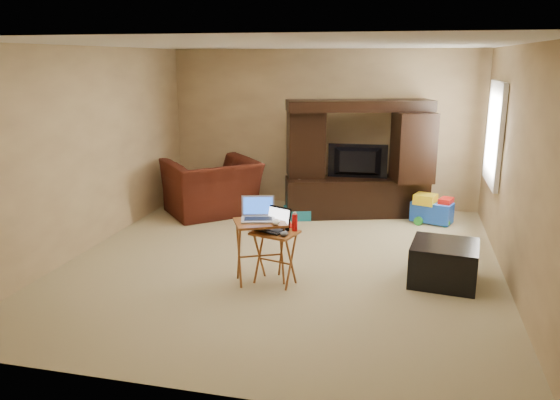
% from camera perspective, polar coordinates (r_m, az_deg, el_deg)
% --- Properties ---
extents(floor, '(5.50, 5.50, 0.00)m').
position_cam_1_polar(floor, '(6.59, 0.41, -6.31)').
color(floor, beige).
rests_on(floor, ground).
extents(ceiling, '(5.50, 5.50, 0.00)m').
position_cam_1_polar(ceiling, '(6.16, 0.45, 15.96)').
color(ceiling, silver).
rests_on(ceiling, ground).
extents(wall_back, '(5.00, 0.00, 5.00)m').
position_cam_1_polar(wall_back, '(8.93, 4.44, 7.46)').
color(wall_back, tan).
rests_on(wall_back, ground).
extents(wall_front, '(5.00, 0.00, 5.00)m').
position_cam_1_polar(wall_front, '(3.70, -9.23, -2.94)').
color(wall_front, tan).
rests_on(wall_front, ground).
extents(wall_left, '(0.00, 5.50, 5.50)m').
position_cam_1_polar(wall_left, '(7.23, -19.33, 5.00)').
color(wall_left, tan).
rests_on(wall_left, ground).
extents(wall_right, '(0.00, 5.50, 5.50)m').
position_cam_1_polar(wall_right, '(6.20, 23.59, 3.12)').
color(wall_right, tan).
rests_on(wall_right, ground).
extents(window_pane, '(0.00, 1.20, 1.20)m').
position_cam_1_polar(window_pane, '(7.69, 21.65, 6.45)').
color(window_pane, white).
rests_on(window_pane, ground).
extents(window_frame, '(0.06, 1.14, 1.34)m').
position_cam_1_polar(window_frame, '(7.69, 21.50, 6.47)').
color(window_frame, white).
rests_on(window_frame, ground).
extents(entertainment_center, '(2.21, 1.17, 1.76)m').
position_cam_1_polar(entertainment_center, '(8.33, 8.12, 4.26)').
color(entertainment_center, black).
rests_on(entertainment_center, floor).
extents(television, '(0.90, 0.16, 0.51)m').
position_cam_1_polar(television, '(8.29, 8.08, 3.96)').
color(television, black).
rests_on(television, entertainment_center).
extents(recliner, '(1.72, 1.71, 0.84)m').
position_cam_1_polar(recliner, '(8.47, -7.15, 1.31)').
color(recliner, '#43170E').
rests_on(recliner, floor).
extents(child_rocker, '(0.50, 0.54, 0.53)m').
position_cam_1_polar(child_rocker, '(8.23, 1.81, -0.10)').
color(child_rocker, '#16687D').
rests_on(child_rocker, floor).
extents(plush_toy, '(0.32, 0.26, 0.35)m').
position_cam_1_polar(plush_toy, '(7.52, 0.33, -2.23)').
color(plush_toy, red).
rests_on(plush_toy, floor).
extents(push_toy, '(0.69, 0.59, 0.44)m').
position_cam_1_polar(push_toy, '(8.29, 15.61, -0.86)').
color(push_toy, blue).
rests_on(push_toy, floor).
extents(ottoman, '(0.76, 0.76, 0.44)m').
position_cam_1_polar(ottoman, '(6.16, 16.76, -6.33)').
color(ottoman, black).
rests_on(ottoman, floor).
extents(tray_table_left, '(0.66, 0.61, 0.68)m').
position_cam_1_polar(tray_table_left, '(5.88, -2.06, -5.43)').
color(tray_table_left, '#954A24').
rests_on(tray_table_left, floor).
extents(tray_table_right, '(0.53, 0.47, 0.58)m').
position_cam_1_polar(tray_table_right, '(5.85, -0.53, -6.04)').
color(tray_table_right, '#A65D28').
rests_on(tray_table_right, floor).
extents(laptop_left, '(0.42, 0.38, 0.24)m').
position_cam_1_polar(laptop_left, '(5.77, -2.31, -1.00)').
color(laptop_left, '#A9A9AD').
rests_on(laptop_left, tray_table_left).
extents(laptop_right, '(0.38, 0.36, 0.24)m').
position_cam_1_polar(laptop_right, '(5.74, -0.88, -2.09)').
color(laptop_right, black).
rests_on(laptop_right, tray_table_right).
extents(mouse_left, '(0.11, 0.15, 0.06)m').
position_cam_1_polar(mouse_left, '(5.65, -0.43, -2.30)').
color(mouse_left, white).
rests_on(mouse_left, tray_table_left).
extents(mouse_right, '(0.10, 0.13, 0.05)m').
position_cam_1_polar(mouse_right, '(5.61, 0.46, -3.54)').
color(mouse_right, '#3C3D41').
rests_on(mouse_right, tray_table_right).
extents(water_bottle, '(0.06, 0.06, 0.18)m').
position_cam_1_polar(water_bottle, '(5.76, 1.55, -2.36)').
color(water_bottle, red).
rests_on(water_bottle, tray_table_right).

